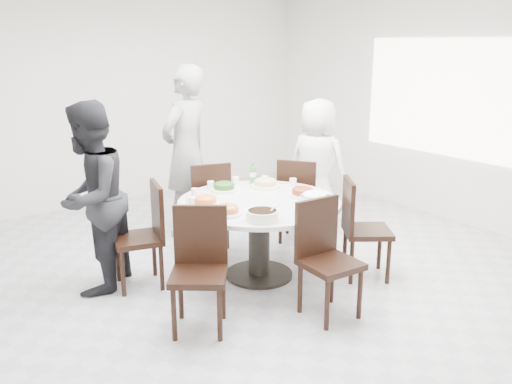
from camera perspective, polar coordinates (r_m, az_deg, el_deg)
floor at (r=5.40m, az=-1.59°, el=-8.05°), size 6.00×6.00×0.01m
wall_back at (r=7.65m, az=-14.76°, el=9.35°), size 6.00×0.01×2.80m
wall_right at (r=7.13m, az=18.79°, el=8.63°), size 0.01×6.00×2.80m
window at (r=7.11m, az=18.76°, el=9.42°), size 0.04×2.20×1.40m
dining_table at (r=5.10m, az=0.33°, el=-4.94°), size 1.50×1.50×0.75m
chair_ne at (r=6.01m, az=4.58°, el=-0.78°), size 0.59×0.59×0.95m
chair_n at (r=5.86m, az=-5.16°, el=-1.22°), size 0.52×0.52×0.95m
chair_nw at (r=4.98m, az=-12.36°, el=-4.60°), size 0.51×0.51×0.95m
chair_sw at (r=4.16m, az=-6.08°, el=-8.43°), size 0.59×0.59×0.95m
chair_s at (r=4.38m, az=7.88°, el=-7.23°), size 0.44×0.44×0.95m
chair_se at (r=5.17m, az=11.65°, el=-3.83°), size 0.58×0.58×0.95m
diner_right at (r=6.33m, az=6.45°, el=2.80°), size 0.72×0.88×1.55m
diner_middle at (r=6.15m, az=-7.38°, el=4.22°), size 0.83×0.70×1.93m
diner_left at (r=4.92m, az=-17.01°, el=-0.66°), size 1.03×1.03×1.69m
dish_greens at (r=5.30m, az=-3.37°, el=0.47°), size 0.26×0.26×0.07m
dish_pale at (r=5.43m, az=0.99°, el=0.90°), size 0.29×0.29×0.08m
dish_orange at (r=4.85m, az=-5.36°, el=-1.02°), size 0.26×0.26×0.07m
dish_redbrown at (r=5.12m, az=4.92°, el=-0.11°), size 0.26×0.26×0.07m
dish_tofu at (r=4.57m, az=-3.02°, el=-2.03°), size 0.25×0.25×0.06m
rice_bowl at (r=4.78m, az=6.22°, el=-1.01°), size 0.27×0.27×0.11m
soup_bowl at (r=4.43m, az=0.67°, el=-2.45°), size 0.27×0.27×0.08m
beverage_bottle at (r=5.55m, az=-0.35°, el=2.03°), size 0.06×0.06×0.22m
tea_cups at (r=5.47m, az=-3.73°, el=1.01°), size 0.07×0.07×0.08m
chopsticks at (r=5.54m, az=-3.53°, el=0.84°), size 0.24×0.04×0.01m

